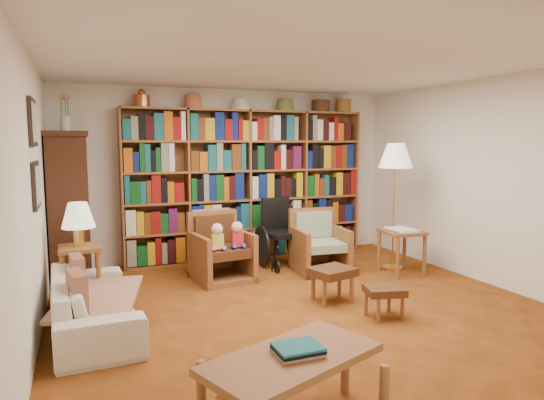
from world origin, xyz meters
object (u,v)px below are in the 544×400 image
side_table_lamp (80,262)px  side_table_papers (402,238)px  footstool_a (332,274)px  coffee_table (292,364)px  wheelchair (279,235)px  floor_lamp (396,161)px  armchair_sage (317,247)px  footstool_b (384,292)px  sofa (93,302)px  armchair_leather (220,251)px

side_table_lamp → side_table_papers: side_table_lamp is taller
footstool_a → coffee_table: 2.41m
wheelchair → floor_lamp: size_ratio=0.55×
footstool_a → armchair_sage: bearing=70.4°
side_table_papers → footstool_b: bearing=-131.9°
side_table_lamp → armchair_sage: armchair_sage is taller
side_table_lamp → floor_lamp: (3.98, 0.03, 1.01)m
sofa → footstool_b: bearing=-107.8°
armchair_sage → floor_lamp: (1.01, -0.31, 1.17)m
armchair_leather → side_table_papers: bearing=-16.2°
armchair_leather → footstool_b: armchair_leather is taller
armchair_leather → wheelchair: bearing=20.3°
sofa → floor_lamp: floor_lamp is taller
side_table_lamp → armchair_sage: size_ratio=0.77×
armchair_leather → coffee_table: bearing=-98.2°
wheelchair → armchair_leather: bearing=-159.7°
side_table_papers → footstool_b: (-1.15, -1.29, -0.22)m
side_table_lamp → coffee_table: side_table_lamp is taller
side_table_lamp → floor_lamp: bearing=0.4°
coffee_table → wheelchair: bearing=68.6°
sofa → armchair_leather: size_ratio=2.05×
side_table_lamp → floor_lamp: 4.11m
armchair_leather → wheelchair: size_ratio=0.91×
sofa → armchair_leather: (1.55, 1.22, 0.10)m
armchair_sage → footstool_b: armchair_sage is taller
side_table_papers → coffee_table: side_table_papers is taller
floor_lamp → coffee_table: size_ratio=1.40×
footstool_b → armchair_leather: bearing=120.1°
floor_lamp → wheelchair: bearing=151.0°
floor_lamp → footstool_b: (-1.21, -1.54, -1.23)m
armchair_leather → wheelchair: (0.96, 0.35, 0.08)m
floor_lamp → footstool_a: (-1.45, -0.92, -1.18)m
footstool_a → footstool_b: size_ratio=1.21×
side_table_lamp → footstool_b: side_table_lamp is taller
armchair_sage → floor_lamp: floor_lamp is taller
armchair_sage → coffee_table: (-1.80, -3.22, 0.09)m
armchair_leather → floor_lamp: (2.33, -0.41, 1.13)m
armchair_leather → footstool_a: 1.60m
side_table_lamp → side_table_papers: size_ratio=1.05×
side_table_lamp → footstool_b: size_ratio=1.47×
side_table_papers → armchair_leather: bearing=163.8°
footstool_a → coffee_table: bearing=-124.5°
floor_lamp → coffee_table: 4.18m
footstool_b → wheelchair: bearing=94.2°
coffee_table → footstool_b: bearing=40.3°
wheelchair → armchair_sage: bearing=-50.6°
floor_lamp → coffee_table: floor_lamp is taller
footstool_a → floor_lamp: bearing=32.4°
side_table_papers → footstool_a: size_ratio=1.16×
sofa → side_table_papers: bearing=-84.3°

